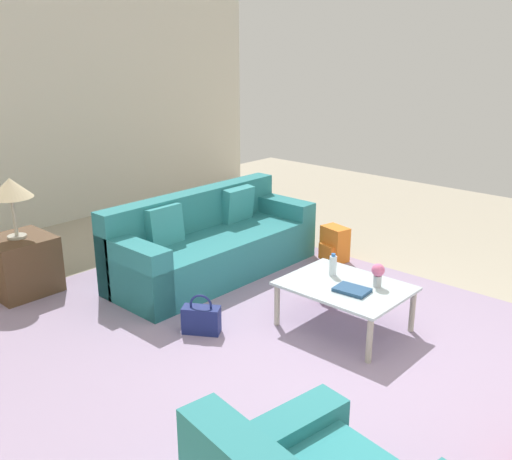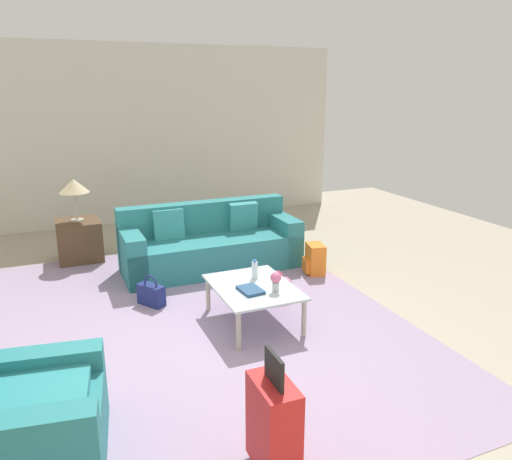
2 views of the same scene
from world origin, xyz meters
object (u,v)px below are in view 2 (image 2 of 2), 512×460
at_px(coffee_table, 253,290).
at_px(backpack_orange, 315,260).
at_px(water_bottle, 255,270).
at_px(handbag_navy, 151,294).
at_px(side_table, 79,240).
at_px(table_lamp, 74,187).
at_px(flower_vase, 276,280).
at_px(couch, 209,245).
at_px(coffee_table_book, 251,290).
at_px(suitcase_red, 274,425).
at_px(armchair, 18,425).
at_px(handbag_pink, 276,289).

relative_size(coffee_table, backpack_orange, 2.58).
xyz_separation_m(water_bottle, handbag_navy, (0.65, 0.99, -0.37)).
distance_m(side_table, table_lamp, 0.77).
xyz_separation_m(water_bottle, flower_vase, (-0.42, -0.05, 0.03)).
bearing_deg(water_bottle, backpack_orange, -56.01).
distance_m(flower_vase, table_lamp, 3.48).
relative_size(couch, handbag_navy, 6.53).
relative_size(couch, coffee_table, 2.27).
bearing_deg(coffee_table, table_lamp, 28.18).
distance_m(couch, handbag_navy, 1.38).
height_order(couch, side_table, couch).
xyz_separation_m(coffee_table_book, suitcase_red, (-1.88, 0.62, -0.07)).
height_order(coffee_table, side_table, side_table).
height_order(table_lamp, handbag_navy, table_lamp).
bearing_deg(side_table, flower_vase, -151.35).
bearing_deg(side_table, couch, -122.22).
height_order(suitcase_red, backpack_orange, suitcase_red).
height_order(side_table, backpack_orange, side_table).
xyz_separation_m(handbag_navy, backpack_orange, (0.16, -2.18, 0.06)).
height_order(table_lamp, backpack_orange, table_lamp).
bearing_deg(backpack_orange, handbag_navy, 94.10).
bearing_deg(water_bottle, flower_vase, -173.21).
relative_size(suitcase_red, backpack_orange, 2.12).
relative_size(side_table, backpack_orange, 1.48).
bearing_deg(flower_vase, side_table, 28.65).
distance_m(coffee_table_book, side_table, 3.25).
bearing_deg(armchair, handbag_navy, -30.92).
height_order(handbag_pink, backpack_orange, backpack_orange).
relative_size(coffee_table_book, suitcase_red, 0.33).
relative_size(side_table, suitcase_red, 0.70).
relative_size(coffee_table, table_lamp, 1.74).
bearing_deg(armchair, handbag_pink, -56.78).
distance_m(armchair, side_table, 4.14).
distance_m(handbag_pink, backpack_orange, 1.01).
height_order(coffee_table, flower_vase, flower_vase).
height_order(armchair, handbag_pink, armchair).
relative_size(flower_vase, handbag_navy, 0.57).
xyz_separation_m(table_lamp, backpack_orange, (-1.80, -2.79, -0.86)).
bearing_deg(handbag_pink, water_bottle, 122.82).
height_order(side_table, table_lamp, table_lamp).
bearing_deg(armchair, couch, -36.37).
bearing_deg(side_table, table_lamp, 180.00).
xyz_separation_m(coffee_table, suitcase_red, (-2.00, 0.70, -0.01)).
bearing_deg(handbag_pink, side_table, 39.62).
distance_m(couch, coffee_table_book, 1.92).
xyz_separation_m(flower_vase, backpack_orange, (1.22, -1.14, -0.34)).
relative_size(coffee_table, handbag_navy, 2.88).
bearing_deg(table_lamp, backpack_orange, -122.80).
bearing_deg(handbag_pink, armchair, 123.22).
bearing_deg(coffee_table_book, couch, -10.56).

